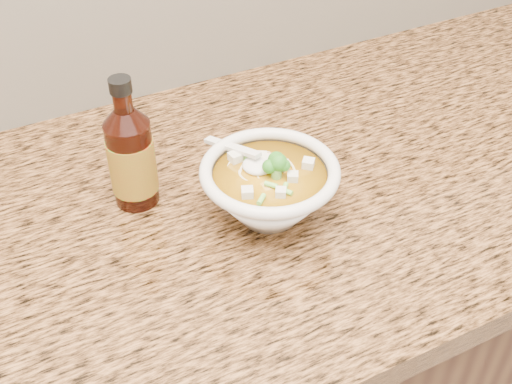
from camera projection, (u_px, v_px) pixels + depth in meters
name	position (u px, v px, depth m)	size (l,w,h in m)	color
counter_slab	(119.00, 241.00, 0.86)	(4.00, 0.68, 0.04)	#916035
soup_bowl	(269.00, 190.00, 0.85)	(0.18, 0.20, 0.10)	white
hot_sauce_bottle	(131.00, 158.00, 0.85)	(0.08, 0.08, 0.19)	#391007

